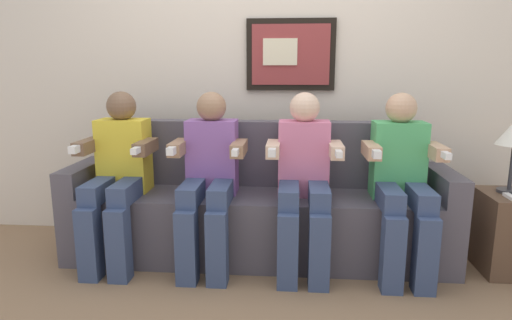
{
  "coord_description": "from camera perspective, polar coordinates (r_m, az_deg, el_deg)",
  "views": [
    {
      "loc": [
        0.22,
        -2.5,
        1.26
      ],
      "look_at": [
        0.0,
        0.15,
        0.7
      ],
      "focal_mm": 30.91,
      "sensor_mm": 36.0,
      "label": 1
    }
  ],
  "objects": [
    {
      "name": "spare_remote_on_table",
      "position": [
        3.01,
        30.07,
        -4.17
      ],
      "size": [
        0.04,
        0.13,
        0.02
      ],
      "primitive_type": "cube",
      "color": "white",
      "rests_on": "side_table_right"
    },
    {
      "name": "back_wall_assembly",
      "position": [
        3.28,
        0.99,
        12.58
      ],
      "size": [
        4.92,
        0.1,
        2.6
      ],
      "color": "beige",
      "rests_on": "ground_plane"
    },
    {
      "name": "ground_plane",
      "position": [
        2.81,
        -0.26,
        -14.76
      ],
      "size": [
        6.39,
        6.39,
        0.0
      ],
      "primitive_type": "plane",
      "color": "#8C6B4C"
    },
    {
      "name": "person_left_center",
      "position": [
        2.79,
        -6.06,
        -1.75
      ],
      "size": [
        0.46,
        0.56,
        1.11
      ],
      "color": "#8C59A5",
      "rests_on": "ground_plane"
    },
    {
      "name": "couch",
      "position": [
        2.99,
        0.28,
        -6.59
      ],
      "size": [
        2.52,
        0.58,
        0.9
      ],
      "color": "#514C56",
      "rests_on": "ground_plane"
    },
    {
      "name": "person_right_center",
      "position": [
        2.74,
        6.2,
        -1.99
      ],
      "size": [
        0.46,
        0.56,
        1.11
      ],
      "color": "pink",
      "rests_on": "ground_plane"
    },
    {
      "name": "person_rightmost",
      "position": [
        2.82,
        18.31,
        -2.14
      ],
      "size": [
        0.46,
        0.56,
        1.11
      ],
      "color": "#4CB266",
      "rests_on": "ground_plane"
    },
    {
      "name": "person_leftmost",
      "position": [
        2.96,
        -17.42,
        -1.46
      ],
      "size": [
        0.46,
        0.56,
        1.11
      ],
      "color": "yellow",
      "rests_on": "ground_plane"
    }
  ]
}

